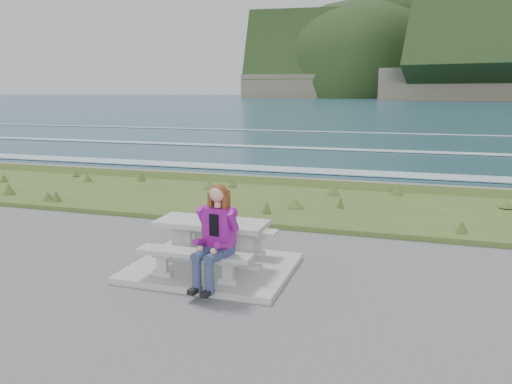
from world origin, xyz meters
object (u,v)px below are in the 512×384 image
bench_landward (194,258)px  seated_woman (213,250)px  picnic_table (212,231)px  bench_seaward (227,233)px

bench_landward → seated_woman: 0.45m
picnic_table → seated_woman: 0.92m
picnic_table → bench_landward: size_ratio=1.00×
bench_landward → bench_seaward: (0.00, 1.40, 0.00)m
bench_seaward → seated_woman: size_ratio=1.20×
bench_landward → bench_seaward: 1.40m
picnic_table → seated_woman: seated_woman is taller
bench_landward → seated_woman: (0.37, -0.14, 0.20)m
picnic_table → bench_landward: (0.00, -0.70, -0.23)m
bench_seaward → seated_woman: 1.60m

